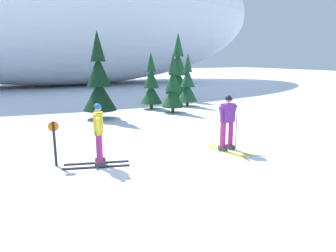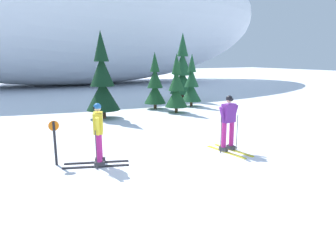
{
  "view_description": "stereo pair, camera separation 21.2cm",
  "coord_description": "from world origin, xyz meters",
  "px_view_note": "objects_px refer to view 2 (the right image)",
  "views": [
    {
      "loc": [
        -4.6,
        -7.24,
        2.92
      ],
      "look_at": [
        -0.1,
        0.45,
        0.95
      ],
      "focal_mm": 33.64,
      "sensor_mm": 36.0,
      "label": 1
    },
    {
      "loc": [
        -4.42,
        -7.34,
        2.92
      ],
      "look_at": [
        -0.1,
        0.45,
        0.95
      ],
      "focal_mm": 33.64,
      "sensor_mm": 36.0,
      "label": 2
    }
  ],
  "objects_px": {
    "trail_marker_post": "(55,140)",
    "skier_purple_jacket": "(228,122)",
    "pine_tree_center_right": "(192,85)",
    "pine_tree_center": "(176,88)",
    "pine_tree_far_right": "(182,72)",
    "pine_tree_far_left": "(102,82)",
    "pine_tree_center_left": "(155,85)",
    "skier_yellow_jacket": "(98,133)"
  },
  "relations": [
    {
      "from": "trail_marker_post",
      "to": "skier_purple_jacket",
      "type": "bearing_deg",
      "value": -13.9
    },
    {
      "from": "pine_tree_center_right",
      "to": "pine_tree_center",
      "type": "bearing_deg",
      "value": -142.36
    },
    {
      "from": "pine_tree_center",
      "to": "pine_tree_far_right",
      "type": "distance_m",
      "value": 5.05
    },
    {
      "from": "pine_tree_center_right",
      "to": "trail_marker_post",
      "type": "distance_m",
      "value": 11.46
    },
    {
      "from": "pine_tree_far_left",
      "to": "trail_marker_post",
      "type": "bearing_deg",
      "value": -118.67
    },
    {
      "from": "pine_tree_far_right",
      "to": "pine_tree_center_left",
      "type": "bearing_deg",
      "value": -143.69
    },
    {
      "from": "skier_yellow_jacket",
      "to": "pine_tree_far_right",
      "type": "xyz_separation_m",
      "value": [
        8.95,
        10.24,
        0.97
      ]
    },
    {
      "from": "skier_purple_jacket",
      "to": "pine_tree_far_right",
      "type": "relative_size",
      "value": 0.39
    },
    {
      "from": "pine_tree_center",
      "to": "pine_tree_center_left",
      "type": "bearing_deg",
      "value": 103.97
    },
    {
      "from": "skier_purple_jacket",
      "to": "pine_tree_center_right",
      "type": "bearing_deg",
      "value": 63.98
    },
    {
      "from": "skier_purple_jacket",
      "to": "pine_tree_center",
      "type": "xyz_separation_m",
      "value": [
        2.13,
        6.8,
        0.37
      ]
    },
    {
      "from": "pine_tree_center",
      "to": "skier_purple_jacket",
      "type": "bearing_deg",
      "value": -107.37
    },
    {
      "from": "skier_yellow_jacket",
      "to": "pine_tree_far_right",
      "type": "height_order",
      "value": "pine_tree_far_right"
    },
    {
      "from": "skier_purple_jacket",
      "to": "pine_tree_far_left",
      "type": "distance_m",
      "value": 7.39
    },
    {
      "from": "pine_tree_far_left",
      "to": "pine_tree_center",
      "type": "bearing_deg",
      "value": -4.85
    },
    {
      "from": "pine_tree_far_left",
      "to": "pine_tree_center",
      "type": "xyz_separation_m",
      "value": [
        3.88,
        -0.33,
        -0.43
      ]
    },
    {
      "from": "skier_yellow_jacket",
      "to": "pine_tree_center_right",
      "type": "bearing_deg",
      "value": 43.66
    },
    {
      "from": "pine_tree_far_left",
      "to": "pine_tree_center_right",
      "type": "height_order",
      "value": "pine_tree_far_left"
    },
    {
      "from": "pine_tree_far_left",
      "to": "pine_tree_far_right",
      "type": "xyz_separation_m",
      "value": [
        6.76,
        3.78,
        0.15
      ]
    },
    {
      "from": "pine_tree_far_right",
      "to": "pine_tree_far_left",
      "type": "bearing_deg",
      "value": -150.82
    },
    {
      "from": "pine_tree_far_left",
      "to": "trail_marker_post",
      "type": "distance_m",
      "value": 6.8
    },
    {
      "from": "skier_yellow_jacket",
      "to": "skier_purple_jacket",
      "type": "bearing_deg",
      "value": -9.65
    },
    {
      "from": "skier_yellow_jacket",
      "to": "pine_tree_center",
      "type": "bearing_deg",
      "value": 45.34
    },
    {
      "from": "pine_tree_center",
      "to": "trail_marker_post",
      "type": "relative_size",
      "value": 2.49
    },
    {
      "from": "skier_yellow_jacket",
      "to": "pine_tree_center",
      "type": "distance_m",
      "value": 8.63
    },
    {
      "from": "pine_tree_center",
      "to": "skier_yellow_jacket",
      "type": "bearing_deg",
      "value": -134.66
    },
    {
      "from": "pine_tree_far_left",
      "to": "skier_purple_jacket",
      "type": "bearing_deg",
      "value": -76.23
    },
    {
      "from": "pine_tree_center_right",
      "to": "skier_purple_jacket",
      "type": "bearing_deg",
      "value": -116.02
    },
    {
      "from": "pine_tree_far_right",
      "to": "trail_marker_post",
      "type": "height_order",
      "value": "pine_tree_far_right"
    },
    {
      "from": "skier_yellow_jacket",
      "to": "pine_tree_center_left",
      "type": "xyz_separation_m",
      "value": [
        5.64,
        7.81,
        0.43
      ]
    },
    {
      "from": "pine_tree_center_left",
      "to": "trail_marker_post",
      "type": "xyz_separation_m",
      "value": [
        -6.69,
        -7.25,
        -0.62
      ]
    },
    {
      "from": "skier_yellow_jacket",
      "to": "pine_tree_center_left",
      "type": "relative_size",
      "value": 0.57
    },
    {
      "from": "skier_purple_jacket",
      "to": "pine_tree_center_right",
      "type": "height_order",
      "value": "pine_tree_center_right"
    },
    {
      "from": "skier_purple_jacket",
      "to": "skier_yellow_jacket",
      "type": "relative_size",
      "value": 0.97
    },
    {
      "from": "skier_yellow_jacket",
      "to": "pine_tree_center_left",
      "type": "distance_m",
      "value": 9.65
    },
    {
      "from": "skier_yellow_jacket",
      "to": "trail_marker_post",
      "type": "height_order",
      "value": "skier_yellow_jacket"
    },
    {
      "from": "skier_purple_jacket",
      "to": "pine_tree_far_left",
      "type": "height_order",
      "value": "pine_tree_far_left"
    },
    {
      "from": "skier_yellow_jacket",
      "to": "trail_marker_post",
      "type": "relative_size",
      "value": 1.46
    },
    {
      "from": "pine_tree_center_right",
      "to": "pine_tree_far_left",
      "type": "bearing_deg",
      "value": -168.81
    },
    {
      "from": "skier_purple_jacket",
      "to": "pine_tree_far_right",
      "type": "bearing_deg",
      "value": 65.31
    },
    {
      "from": "pine_tree_center_left",
      "to": "skier_purple_jacket",
      "type": "bearing_deg",
      "value": -101.41
    },
    {
      "from": "skier_yellow_jacket",
      "to": "pine_tree_center_left",
      "type": "height_order",
      "value": "pine_tree_center_left"
    }
  ]
}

